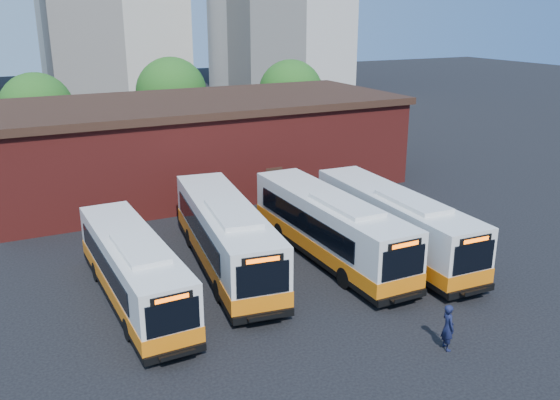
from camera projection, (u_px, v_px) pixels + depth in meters
name	position (u px, v px, depth m)	size (l,w,h in m)	color
ground	(348.00, 295.00, 26.97)	(220.00, 220.00, 0.00)	black
bus_west	(134.00, 272.00, 26.00)	(2.73, 11.64, 3.15)	silver
bus_midwest	(226.00, 238.00, 29.43)	(4.21, 13.06, 3.51)	silver
bus_mideast	(329.00, 229.00, 30.67)	(2.75, 12.80, 3.48)	silver
bus_east	(394.00, 225.00, 31.31)	(3.07, 12.73, 3.44)	silver
transit_worker	(448.00, 327.00, 22.45)	(0.68, 0.45, 1.86)	#121736
depot_building	(201.00, 142.00, 43.06)	(28.60, 12.60, 6.40)	maroon
tree_west	(37.00, 109.00, 48.67)	(6.00, 6.00, 7.65)	#382314
tree_mid	(172.00, 93.00, 55.30)	(6.56, 6.56, 8.36)	#382314
tree_east	(291.00, 92.00, 57.45)	(6.24, 6.24, 7.96)	#382314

